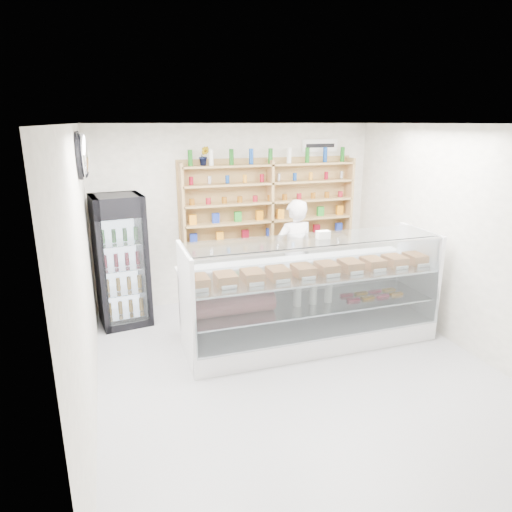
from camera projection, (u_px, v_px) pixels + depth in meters
name	position (u px, v px, depth m)	size (l,w,h in m)	color
room	(300.00, 256.00, 5.02)	(5.00, 5.00, 5.00)	#AAAAAF
display_counter	(310.00, 315.00, 5.99)	(3.28, 0.98, 1.43)	white
shop_worker	(294.00, 255.00, 6.99)	(0.63, 0.41, 1.72)	silver
drinks_cooler	(121.00, 261.00, 6.43)	(0.75, 0.74, 1.87)	black
wall_shelving	(270.00, 202.00, 7.25)	(2.84, 0.28, 1.33)	#AE8252
potted_plant	(204.00, 156.00, 6.72)	(0.16, 0.13, 0.28)	#1E6626
security_mirror	(84.00, 156.00, 5.16)	(0.15, 0.50, 0.50)	silver
wall_sign	(320.00, 146.00, 7.40)	(0.62, 0.03, 0.20)	white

